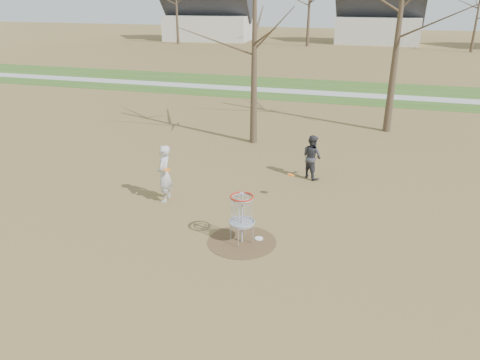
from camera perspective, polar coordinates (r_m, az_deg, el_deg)
name	(u,v)px	position (r m, az deg, el deg)	size (l,w,h in m)	color
ground	(242,242)	(12.24, 0.22, -7.56)	(160.00, 160.00, 0.00)	brown
green_band	(332,91)	(31.94, 11.18, 10.63)	(160.00, 8.00, 0.01)	#2D5119
footpath	(331,94)	(30.96, 10.98, 10.31)	(160.00, 1.50, 0.01)	#9E9E99
dirt_circle	(242,242)	(12.24, 0.22, -7.54)	(1.80, 1.80, 0.01)	#47331E
player_standing	(164,174)	(14.41, -9.22, 0.75)	(0.65, 0.43, 1.79)	#BDBDBD
player_throwing	(312,157)	(16.29, 8.76, 2.81)	(0.75, 0.58, 1.53)	#35343A
disc_grounded	(259,238)	(12.37, 2.32, -7.13)	(0.22, 0.22, 0.02)	white
discs_in_play	(233,173)	(14.09, -0.88, 0.92)	(3.69, 1.64, 0.35)	orange
disc_golf_basket	(242,210)	(11.82, 0.23, -3.69)	(0.64, 0.64, 1.35)	#9EA3AD
bare_trees	(376,1)	(46.03, 16.19, 20.25)	(52.62, 44.98, 9.00)	#382B1E
houses_row	(400,15)	(62.85, 18.90, 18.52)	(56.51, 10.01, 7.26)	silver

